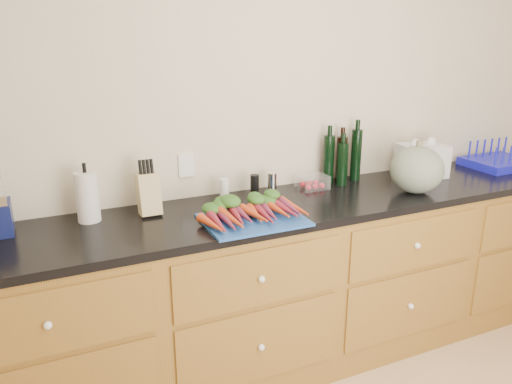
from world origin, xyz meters
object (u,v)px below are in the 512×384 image
cutting_board (253,220)px  dish_rack (499,161)px  squash (417,170)px  paper_towel (87,197)px  knife_block (149,194)px  carrots (250,211)px  tomato_box (312,182)px

cutting_board → dish_rack: dish_rack is taller
squash → dish_rack: bearing=13.1°
squash → paper_towel: 1.72m
squash → knife_block: bearing=169.3°
carrots → paper_towel: 0.76m
knife_block → tomato_box: bearing=1.8°
squash → carrots: bearing=179.8°
knife_block → paper_towel: bearing=175.9°
dish_rack → knife_block: bearing=178.5°
cutting_board → knife_block: knife_block is taller
carrots → tomato_box: same height
paper_towel → tomato_box: 1.21m
squash → cutting_board: bearing=-178.1°
squash → knife_block: squash is taller
cutting_board → paper_towel: paper_towel is taller
squash → tomato_box: bearing=148.3°
knife_block → dish_rack: 2.30m
squash → paper_towel: (-1.69, 0.29, -0.01)m
carrots → squash: 1.00m
paper_towel → dish_rack: paper_towel is taller
squash → tomato_box: (-0.48, 0.30, -0.09)m
cutting_board → tomato_box: (0.51, 0.33, 0.03)m
squash → dish_rack: (0.88, 0.21, -0.09)m
knife_block → dish_rack: bearing=-1.5°
tomato_box → dish_rack: dish_rack is taller
squash → tomato_box: squash is taller
tomato_box → knife_block: bearing=-178.2°
cutting_board → squash: (0.99, 0.03, 0.12)m
paper_towel → cutting_board: bearing=-24.6°
squash → knife_block: 1.44m
carrots → squash: size_ratio=1.65×
squash → paper_towel: squash is taller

